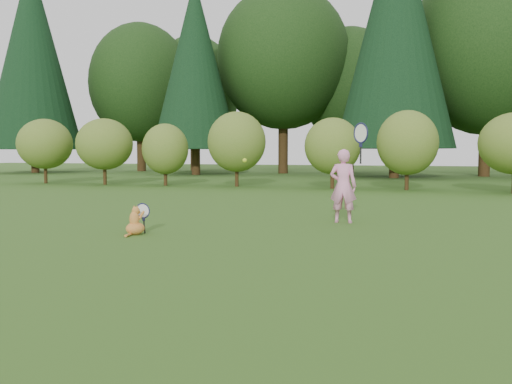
% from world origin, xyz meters
% --- Properties ---
extents(ground, '(100.00, 100.00, 0.00)m').
position_xyz_m(ground, '(0.00, 0.00, 0.00)').
color(ground, '#2F5518').
rests_on(ground, ground).
extents(shrub_row, '(28.00, 3.00, 2.80)m').
position_xyz_m(shrub_row, '(0.00, 13.00, 1.40)').
color(shrub_row, '#557223').
rests_on(shrub_row, ground).
extents(woodland_backdrop, '(48.00, 10.00, 15.00)m').
position_xyz_m(woodland_backdrop, '(0.00, 23.00, 7.50)').
color(woodland_backdrop, black).
rests_on(woodland_backdrop, ground).
extents(child, '(0.75, 0.44, 2.06)m').
position_xyz_m(child, '(1.14, 3.05, 0.72)').
color(child, pink).
rests_on(child, ground).
extents(cat, '(0.39, 0.71, 0.62)m').
position_xyz_m(cat, '(-1.71, 0.42, 0.24)').
color(cat, '#B75923').
rests_on(cat, ground).
extents(tennis_ball, '(0.08, 0.08, 0.08)m').
position_xyz_m(tennis_ball, '(-0.46, 2.05, 1.17)').
color(tennis_ball, '#A3D819').
rests_on(tennis_ball, ground).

